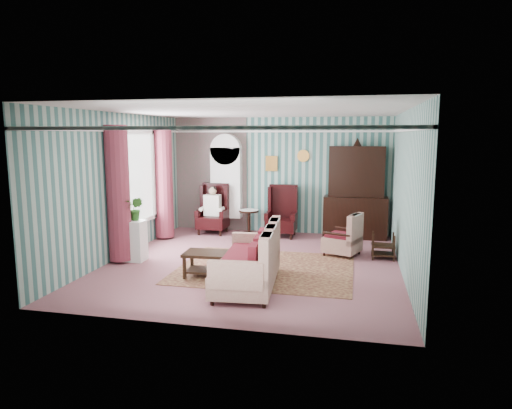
% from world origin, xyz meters
% --- Properties ---
extents(floor, '(6.00, 6.00, 0.00)m').
position_xyz_m(floor, '(0.00, 0.00, 0.00)').
color(floor, '#91545F').
rests_on(floor, ground).
extents(room_shell, '(5.53, 6.02, 2.91)m').
position_xyz_m(room_shell, '(-0.62, 0.18, 2.01)').
color(room_shell, '#386661').
rests_on(room_shell, ground).
extents(bookcase, '(0.80, 0.28, 2.24)m').
position_xyz_m(bookcase, '(-1.35, 2.84, 1.12)').
color(bookcase, silver).
rests_on(bookcase, floor).
extents(dresser_hutch, '(1.50, 0.56, 2.36)m').
position_xyz_m(dresser_hutch, '(1.90, 2.72, 1.18)').
color(dresser_hutch, black).
rests_on(dresser_hutch, floor).
extents(wingback_left, '(0.76, 0.80, 1.25)m').
position_xyz_m(wingback_left, '(-1.60, 2.45, 0.62)').
color(wingback_left, black).
rests_on(wingback_left, floor).
extents(wingback_right, '(0.76, 0.80, 1.25)m').
position_xyz_m(wingback_right, '(0.15, 2.45, 0.62)').
color(wingback_right, black).
rests_on(wingback_right, floor).
extents(seated_woman, '(0.44, 0.40, 1.18)m').
position_xyz_m(seated_woman, '(-1.60, 2.45, 0.59)').
color(seated_woman, silver).
rests_on(seated_woman, floor).
extents(round_side_table, '(0.50, 0.50, 0.60)m').
position_xyz_m(round_side_table, '(-0.70, 2.60, 0.30)').
color(round_side_table, black).
rests_on(round_side_table, floor).
extents(nest_table, '(0.45, 0.38, 0.54)m').
position_xyz_m(nest_table, '(2.47, 0.90, 0.27)').
color(nest_table, black).
rests_on(nest_table, floor).
extents(plant_stand, '(0.55, 0.35, 0.80)m').
position_xyz_m(plant_stand, '(-2.40, -0.30, 0.40)').
color(plant_stand, silver).
rests_on(plant_stand, floor).
extents(rug, '(3.20, 2.60, 0.01)m').
position_xyz_m(rug, '(0.30, -0.30, 0.01)').
color(rug, '#481819').
rests_on(rug, floor).
extents(sofa, '(1.07, 2.12, 0.98)m').
position_xyz_m(sofa, '(0.20, -1.33, 0.49)').
color(sofa, '#C3B597').
rests_on(sofa, floor).
extents(floral_armchair, '(1.08, 0.99, 0.96)m').
position_xyz_m(floral_armchair, '(1.66, 1.00, 0.48)').
color(floral_armchair, beige).
rests_on(floral_armchair, floor).
extents(coffee_table, '(0.87, 0.58, 0.44)m').
position_xyz_m(coffee_table, '(-0.57, -0.99, 0.22)').
color(coffee_table, black).
rests_on(coffee_table, floor).
extents(potted_plant_a, '(0.40, 0.35, 0.45)m').
position_xyz_m(potted_plant_a, '(-2.45, -0.41, 1.02)').
color(potted_plant_a, '#1C4C17').
rests_on(potted_plant_a, plant_stand).
extents(potted_plant_b, '(0.26, 0.22, 0.46)m').
position_xyz_m(potted_plant_b, '(-2.30, -0.24, 1.03)').
color(potted_plant_b, '#1D5219').
rests_on(potted_plant_b, plant_stand).
extents(potted_plant_c, '(0.25, 0.25, 0.37)m').
position_xyz_m(potted_plant_c, '(-2.47, -0.24, 0.98)').
color(potted_plant_c, '#1D581B').
rests_on(potted_plant_c, plant_stand).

